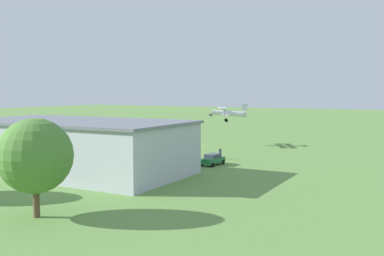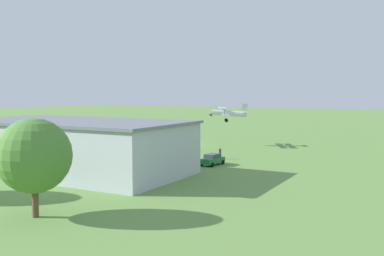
{
  "view_description": "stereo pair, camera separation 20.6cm",
  "coord_description": "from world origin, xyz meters",
  "px_view_note": "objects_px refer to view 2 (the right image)",
  "views": [
    {
      "loc": [
        -43.05,
        76.51,
        10.58
      ],
      "look_at": [
        -4.71,
        7.87,
        4.15
      ],
      "focal_mm": 42.02,
      "sensor_mm": 36.0,
      "label": 1
    },
    {
      "loc": [
        -43.23,
        76.41,
        10.58
      ],
      "look_at": [
        -4.71,
        7.87,
        4.15
      ],
      "focal_mm": 42.02,
      "sensor_mm": 36.0,
      "label": 2
    }
  ],
  "objects_px": {
    "car_white": "(52,146)",
    "car_black": "(26,143)",
    "person_beside_truck": "(199,154)",
    "person_crossing_taxiway": "(134,150)",
    "person_near_hangar_door": "(220,153)",
    "car_green": "(213,159)",
    "biplane": "(228,113)",
    "person_by_parked_cars": "(197,156)",
    "person_watching_takeoff": "(138,149)",
    "tree_by_windsock": "(34,156)",
    "car_grey": "(81,148)",
    "hangar": "(76,146)"
  },
  "relations": [
    {
      "from": "car_white",
      "to": "car_black",
      "type": "xyz_separation_m",
      "value": [
        6.96,
        -0.23,
        0.0
      ]
    },
    {
      "from": "car_black",
      "to": "tree_by_windsock",
      "type": "height_order",
      "value": "tree_by_windsock"
    },
    {
      "from": "car_green",
      "to": "tree_by_windsock",
      "type": "height_order",
      "value": "tree_by_windsock"
    },
    {
      "from": "person_beside_truck",
      "to": "biplane",
      "type": "bearing_deg",
      "value": -78.85
    },
    {
      "from": "hangar",
      "to": "person_crossing_taxiway",
      "type": "relative_size",
      "value": 17.16
    },
    {
      "from": "car_black",
      "to": "person_by_parked_cars",
      "type": "relative_size",
      "value": 2.66
    },
    {
      "from": "biplane",
      "to": "person_near_hangar_door",
      "type": "distance_m",
      "value": 18.5
    },
    {
      "from": "person_near_hangar_door",
      "to": "car_green",
      "type": "bearing_deg",
      "value": 105.81
    },
    {
      "from": "person_crossing_taxiway",
      "to": "person_by_parked_cars",
      "type": "xyz_separation_m",
      "value": [
        -12.48,
        0.85,
        -0.1
      ]
    },
    {
      "from": "person_near_hangar_door",
      "to": "hangar",
      "type": "bearing_deg",
      "value": 60.1
    },
    {
      "from": "car_white",
      "to": "person_watching_takeoff",
      "type": "distance_m",
      "value": 16.66
    },
    {
      "from": "car_grey",
      "to": "person_near_hangar_door",
      "type": "relative_size",
      "value": 2.39
    },
    {
      "from": "person_beside_truck",
      "to": "person_near_hangar_door",
      "type": "bearing_deg",
      "value": -141.92
    },
    {
      "from": "car_grey",
      "to": "person_beside_truck",
      "type": "xyz_separation_m",
      "value": [
        -21.3,
        -3.35,
        0.01
      ]
    },
    {
      "from": "car_green",
      "to": "person_by_parked_cars",
      "type": "xyz_separation_m",
      "value": [
        3.67,
        -1.97,
        -0.08
      ]
    },
    {
      "from": "person_crossing_taxiway",
      "to": "car_white",
      "type": "bearing_deg",
      "value": 8.36
    },
    {
      "from": "person_by_parked_cars",
      "to": "biplane",
      "type": "bearing_deg",
      "value": -78.14
    },
    {
      "from": "biplane",
      "to": "tree_by_windsock",
      "type": "distance_m",
      "value": 54.05
    },
    {
      "from": "car_grey",
      "to": "person_beside_truck",
      "type": "relative_size",
      "value": 2.5
    },
    {
      "from": "car_white",
      "to": "person_beside_truck",
      "type": "bearing_deg",
      "value": -173.14
    },
    {
      "from": "hangar",
      "to": "person_by_parked_cars",
      "type": "xyz_separation_m",
      "value": [
        -9.33,
        -15.81,
        -2.66
      ]
    },
    {
      "from": "person_watching_takeoff",
      "to": "person_beside_truck",
      "type": "distance_m",
      "value": 12.05
    },
    {
      "from": "car_green",
      "to": "car_white",
      "type": "distance_m",
      "value": 32.52
    },
    {
      "from": "car_black",
      "to": "person_crossing_taxiway",
      "type": "distance_m",
      "value": 23.43
    },
    {
      "from": "car_black",
      "to": "car_grey",
      "type": "bearing_deg",
      "value": 179.23
    },
    {
      "from": "tree_by_windsock",
      "to": "car_grey",
      "type": "bearing_deg",
      "value": -52.12
    },
    {
      "from": "tree_by_windsock",
      "to": "person_crossing_taxiway",
      "type": "bearing_deg",
      "value": -65.97
    },
    {
      "from": "person_crossing_taxiway",
      "to": "person_watching_takeoff",
      "type": "bearing_deg",
      "value": -83.19
    },
    {
      "from": "car_green",
      "to": "person_near_hangar_door",
      "type": "bearing_deg",
      "value": -74.19
    },
    {
      "from": "person_crossing_taxiway",
      "to": "person_near_hangar_door",
      "type": "relative_size",
      "value": 0.97
    },
    {
      "from": "biplane",
      "to": "tree_by_windsock",
      "type": "height_order",
      "value": "tree_by_windsock"
    },
    {
      "from": "car_white",
      "to": "car_black",
      "type": "height_order",
      "value": "car_black"
    },
    {
      "from": "car_green",
      "to": "person_watching_takeoff",
      "type": "xyz_separation_m",
      "value": [
        16.34,
        -4.39,
        -0.03
      ]
    },
    {
      "from": "hangar",
      "to": "car_grey",
      "type": "relative_size",
      "value": 6.99
    },
    {
      "from": "car_green",
      "to": "hangar",
      "type": "bearing_deg",
      "value": 46.81
    },
    {
      "from": "car_black",
      "to": "person_beside_truck",
      "type": "xyz_separation_m",
      "value": [
        -35.17,
        -3.17,
        0.01
      ]
    },
    {
      "from": "person_crossing_taxiway",
      "to": "car_black",
      "type": "bearing_deg",
      "value": 5.33
    },
    {
      "from": "car_white",
      "to": "person_watching_takeoff",
      "type": "xyz_separation_m",
      "value": [
        -16.18,
        -3.98,
        -0.01
      ]
    },
    {
      "from": "car_white",
      "to": "car_black",
      "type": "bearing_deg",
      "value": -1.88
    },
    {
      "from": "person_watching_takeoff",
      "to": "tree_by_windsock",
      "type": "relative_size",
      "value": 0.2
    },
    {
      "from": "biplane",
      "to": "car_white",
      "type": "bearing_deg",
      "value": 41.82
    },
    {
      "from": "person_beside_truck",
      "to": "person_crossing_taxiway",
      "type": "bearing_deg",
      "value": 4.77
    },
    {
      "from": "biplane",
      "to": "person_near_hangar_door",
      "type": "xyz_separation_m",
      "value": [
        -6.3,
        16.51,
        -5.49
      ]
    },
    {
      "from": "hangar",
      "to": "car_black",
      "type": "bearing_deg",
      "value": -28.68
    },
    {
      "from": "hangar",
      "to": "biplane",
      "type": "relative_size",
      "value": 3.76
    },
    {
      "from": "car_white",
      "to": "person_crossing_taxiway",
      "type": "height_order",
      "value": "person_crossing_taxiway"
    },
    {
      "from": "hangar",
      "to": "person_by_parked_cars",
      "type": "relative_size",
      "value": 19.14
    },
    {
      "from": "person_crossing_taxiway",
      "to": "person_near_hangar_door",
      "type": "height_order",
      "value": "person_near_hangar_door"
    },
    {
      "from": "person_beside_truck",
      "to": "car_white",
      "type": "bearing_deg",
      "value": 6.86
    },
    {
      "from": "person_near_hangar_door",
      "to": "biplane",
      "type": "bearing_deg",
      "value": -69.12
    }
  ]
}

